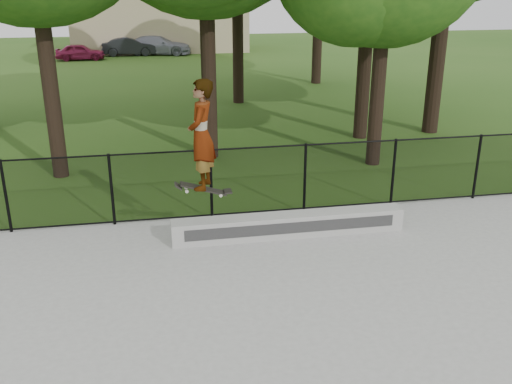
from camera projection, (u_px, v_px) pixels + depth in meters
grind_ledge at (289, 225)px, 11.06m from camera, size 4.54×0.40×0.45m
car_a at (80, 52)px, 35.96m from camera, size 2.99×1.23×1.02m
car_b at (130, 46)px, 38.16m from camera, size 3.28×1.29×1.19m
car_c at (158, 45)px, 38.61m from camera, size 4.34×2.68×1.27m
skater_airborne at (201, 136)px, 9.83m from camera, size 0.81×0.80×2.13m
chainlink_fence at (305, 178)px, 12.09m from camera, size 16.06×0.06×1.50m
distant_building at (160, 19)px, 40.84m from camera, size 12.40×6.40×4.30m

